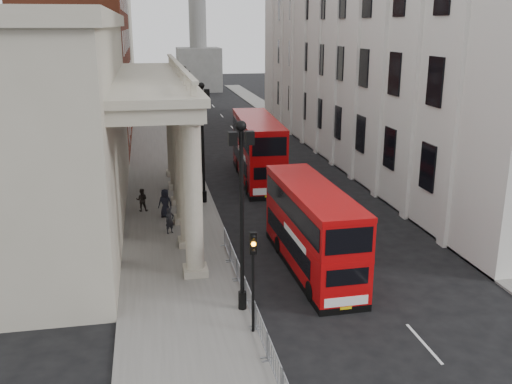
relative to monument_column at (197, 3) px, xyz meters
The scene contains 19 objects.
ground 93.57m from the monument_column, 93.73° to the right, with size 260.00×260.00×0.00m, color black.
sidewalk_west 64.64m from the monument_column, 98.26° to the right, with size 6.00×140.00×0.12m, color slate.
sidewalk_east 64.45m from the monument_column, 83.10° to the right, with size 3.00×140.00×0.12m, color slate.
kerb 64.29m from the monument_column, 95.57° to the right, with size 0.20×140.00×0.14m, color slate.
portico_building 76.47m from the monument_column, 102.57° to the right, with size 9.00×28.00×12.00m, color #A59F8A.
brick_building 47.26m from the monument_column, 110.56° to the right, with size 9.00×32.00×22.00m, color maroon.
west_building_far 21.26m from the monument_column, 143.97° to the right, with size 9.00×30.00×20.00m, color #A59F8A.
east_building 60.93m from the monument_column, 80.54° to the right, with size 8.00×55.00×25.00m, color silver.
monument_column is the anchor object (origin of this frame).
lamp_post_south 88.94m from the monument_column, 94.29° to the right, with size 1.05×0.44×8.32m.
lamp_post_mid 73.14m from the monument_column, 95.24° to the right, with size 1.05×0.44×8.32m.
lamp_post_north 57.46m from the monument_column, 96.72° to the right, with size 1.05×0.44×8.32m.
traffic_light 91.17m from the monument_column, 94.13° to the right, with size 0.28×0.33×4.30m.
crowd_barriers 91.29m from the monument_column, 94.05° to the right, with size 0.50×18.75×1.10m.
bus_near 85.30m from the monument_column, 91.60° to the right, with size 2.65×10.12×4.35m.
bus_far 67.83m from the monument_column, 91.46° to the right, with size 3.43×11.81×5.04m.
pedestrian_a 79.84m from the monument_column, 96.79° to the right, with size 0.57×0.37×1.56m, color black.
pedestrian_b 75.56m from the monument_column, 98.46° to the right, with size 0.75×0.59×1.55m, color black.
pedestrian_c 76.79m from the monument_column, 97.17° to the right, with size 0.91×0.59×1.86m, color black.
Camera 1 is at (-4.31, -18.31, 12.10)m, focal length 40.00 mm.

